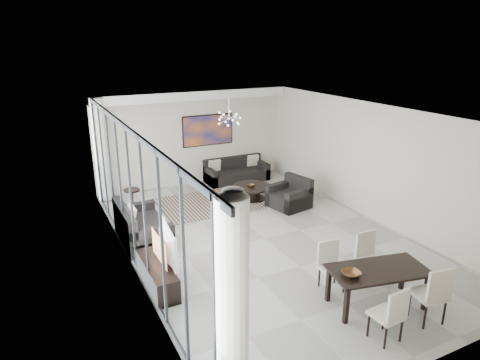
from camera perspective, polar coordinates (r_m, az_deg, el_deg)
room_shell at (r=9.60m, az=5.81°, el=0.63°), size 6.00×9.00×2.90m
window_wall at (r=8.38m, az=-13.76°, el=-2.35°), size 0.37×8.95×2.90m
soffit at (r=12.91m, az=-6.20°, el=11.16°), size 5.98×0.40×0.26m
painting at (r=13.43m, az=-4.29°, el=6.64°), size 1.68×0.04×0.98m
chandelier at (r=11.45m, az=-1.48°, el=8.22°), size 0.66×0.66×0.71m
rug at (r=11.93m, az=-4.28°, el=-3.11°), size 2.68×2.08×0.01m
coffee_table at (r=12.17m, az=1.56°, el=-1.54°), size 1.11×1.11×0.39m
bowl_coffee at (r=12.05m, az=1.48°, el=-0.74°), size 0.25×0.25×0.07m
sofa_main at (r=13.73m, az=-0.49°, el=0.91°), size 2.01×0.82×0.73m
loveseat at (r=9.93m, az=-13.09°, el=-6.35°), size 0.96×1.71×0.86m
armchair at (r=11.68m, az=6.67°, el=-2.26°), size 1.08×1.12×0.81m
side_table at (r=11.68m, az=-14.19°, el=-2.10°), size 0.42×0.42×0.58m
tv_console at (r=8.17m, az=-10.99°, el=-12.36°), size 0.41×1.47×0.46m
television at (r=7.99m, az=-10.24°, el=-8.50°), size 0.26×1.14×0.65m
dining_table at (r=7.70m, az=17.93°, el=-11.82°), size 1.79×1.15×0.69m
dining_chair_sw at (r=6.94m, az=19.58°, el=-16.25°), size 0.45×0.45×0.93m
dining_chair_se at (r=7.55m, az=24.46°, el=-13.38°), size 0.54×0.54×1.02m
dining_chair_nw at (r=8.04m, az=11.94°, el=-10.65°), size 0.47×0.47×0.89m
dining_chair_ne at (r=8.46m, az=16.72°, el=-9.30°), size 0.44×0.44×0.94m
bowl_dining at (r=7.32m, az=14.61°, el=-12.00°), size 0.33×0.33×0.07m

